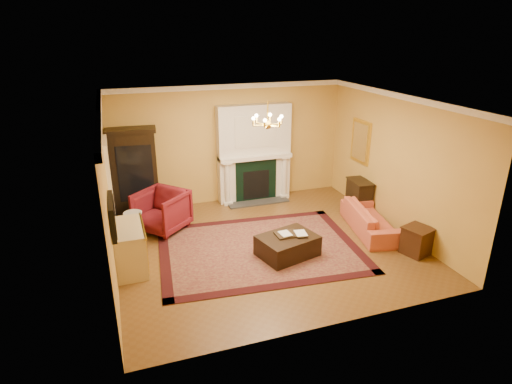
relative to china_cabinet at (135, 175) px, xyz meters
name	(u,v)px	position (x,y,z in m)	size (l,w,h in m)	color
floor	(266,245)	(2.39, -2.49, -1.03)	(6.00, 5.50, 0.02)	brown
ceiling	(268,100)	(2.39, -2.49, 1.99)	(6.00, 5.50, 0.02)	white
wall_back	(230,144)	(2.39, 0.27, 0.48)	(6.00, 0.02, 3.00)	gold
wall_front	(335,238)	(2.39, -5.25, 0.48)	(6.00, 0.02, 3.00)	gold
wall_left	(107,195)	(-0.62, -2.49, 0.48)	(0.02, 5.50, 3.00)	gold
wall_right	(396,163)	(5.40, -2.49, 0.48)	(0.02, 5.50, 3.00)	gold
fireplace	(254,155)	(2.99, 0.08, 0.17)	(1.90, 0.70, 2.50)	silver
crown_molding	(252,97)	(2.39, -1.53, 1.92)	(6.00, 5.50, 0.12)	white
doorway	(111,188)	(-0.56, -0.79, 0.02)	(0.08, 1.05, 2.10)	white
tv_panel	(112,216)	(-0.55, -3.09, 0.33)	(0.09, 0.95, 0.58)	black
gilt_mirror	(361,142)	(5.36, -1.09, 0.63)	(0.06, 0.76, 1.05)	gold
chandelier	(268,122)	(2.39, -2.49, 1.59)	(0.63, 0.55, 0.53)	gold
oriental_rug	(259,249)	(2.20, -2.60, -1.01)	(4.04, 3.03, 0.02)	#440E18
china_cabinet	(135,175)	(0.00, 0.00, 0.00)	(1.02, 0.46, 2.04)	black
wingback_armchair	(161,209)	(0.44, -1.04, -0.52)	(0.98, 0.92, 1.01)	maroon
pedestal_table	(134,225)	(-0.19, -1.46, -0.63)	(0.38, 0.38, 0.68)	black
commode	(130,248)	(-0.34, -2.51, -0.60)	(0.54, 1.14, 0.85)	#B9B188
coral_sofa	(371,215)	(4.82, -2.59, -0.64)	(1.95, 0.57, 0.76)	#C54C3E
end_table	(417,241)	(5.11, -3.79, -0.75)	(0.47, 0.47, 0.54)	#33170D
console_table	(359,196)	(5.17, -1.53, -0.64)	(0.39, 0.69, 0.77)	black
leather_ottoman	(287,246)	(2.64, -3.03, -0.80)	(1.10, 0.80, 0.41)	black
ottoman_tray	(287,234)	(2.64, -2.98, -0.58)	(0.44, 0.34, 0.03)	black
book_a	(281,229)	(2.50, -3.01, -0.43)	(0.21, 0.03, 0.28)	gray
book_b	(296,228)	(2.79, -3.06, -0.42)	(0.22, 0.02, 0.29)	gray
topiary_left	(233,147)	(2.42, 0.04, 0.45)	(0.16, 0.16, 0.44)	gray
topiary_right	(276,144)	(3.58, 0.04, 0.43)	(0.15, 0.15, 0.41)	gray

